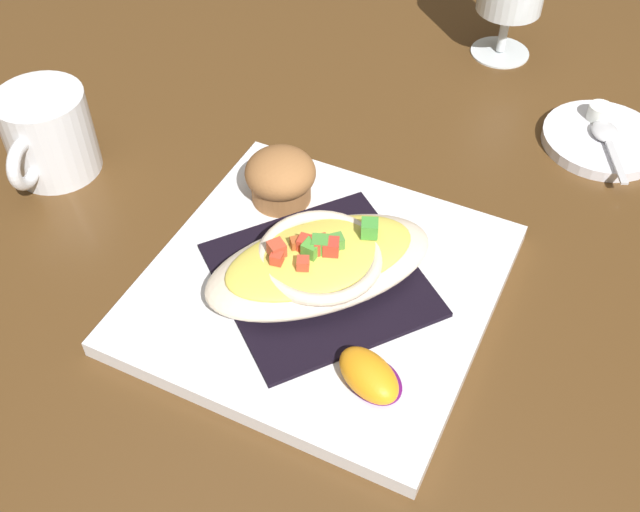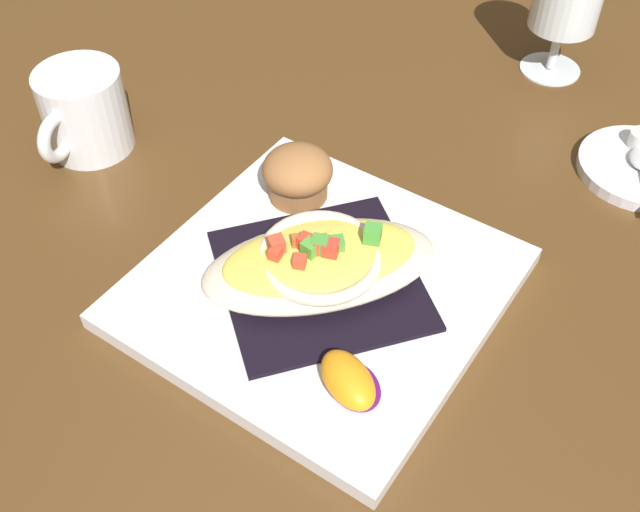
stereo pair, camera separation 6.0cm
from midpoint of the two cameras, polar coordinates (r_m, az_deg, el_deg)
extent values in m
plane|color=#533619|center=(0.64, -2.71, -2.94)|extent=(2.60, 2.60, 0.00)
cube|color=white|center=(0.63, -2.73, -2.48)|extent=(0.33, 0.33, 0.02)
cube|color=black|center=(0.62, -2.77, -1.89)|extent=(0.22, 0.22, 0.00)
ellipsoid|color=beige|center=(0.61, -2.82, -0.84)|extent=(0.21, 0.19, 0.03)
torus|color=beige|center=(0.60, -2.86, -0.18)|extent=(0.14, 0.14, 0.01)
ellipsoid|color=#E7D152|center=(0.60, -2.86, -0.20)|extent=(0.17, 0.15, 0.01)
cube|color=#BB5828|center=(0.60, -4.57, 1.14)|extent=(0.01, 0.01, 0.01)
cube|color=red|center=(0.59, -4.09, 0.54)|extent=(0.01, 0.01, 0.01)
cube|color=red|center=(0.59, -2.07, 0.58)|extent=(0.01, 0.01, 0.01)
cube|color=#CC492F|center=(0.59, -6.15, 0.37)|extent=(0.02, 0.02, 0.01)
cube|color=green|center=(0.61, 0.88, 1.93)|extent=(0.02, 0.02, 0.01)
cube|color=#51A639|center=(0.59, -3.59, 0.38)|extent=(0.02, 0.02, 0.01)
cube|color=#4B9939|center=(0.59, -3.27, 0.59)|extent=(0.01, 0.01, 0.01)
cube|color=#D9422C|center=(0.59, -6.16, -0.30)|extent=(0.01, 0.01, 0.01)
cube|color=#4E963B|center=(0.60, -1.63, 0.93)|extent=(0.01, 0.01, 0.01)
cube|color=red|center=(0.60, -2.74, 0.99)|extent=(0.02, 0.02, 0.01)
cube|color=#CD462F|center=(0.58, -4.23, -0.71)|extent=(0.01, 0.01, 0.01)
cylinder|color=#A16739|center=(0.69, -5.42, 4.86)|extent=(0.05, 0.05, 0.02)
ellipsoid|color=#9E6639|center=(0.68, -5.53, 6.07)|extent=(0.06, 0.06, 0.04)
ellipsoid|color=#4C0F23|center=(0.67, -5.59, 6.65)|extent=(0.02, 0.02, 0.01)
ellipsoid|color=#5B115D|center=(0.56, 0.94, -9.40)|extent=(0.06, 0.06, 0.01)
ellipsoid|color=orange|center=(0.55, 0.51, -9.05)|extent=(0.06, 0.06, 0.02)
cylinder|color=white|center=(0.78, -21.71, 8.40)|extent=(0.08, 0.08, 0.08)
torus|color=white|center=(0.75, -23.37, 6.22)|extent=(0.01, 0.05, 0.05)
cylinder|color=#4C2D14|center=(0.79, -21.28, 7.19)|extent=(0.07, 0.07, 0.04)
cylinder|color=white|center=(0.93, 11.42, 14.64)|extent=(0.07, 0.07, 0.00)
cylinder|color=white|center=(0.92, 11.68, 16.10)|extent=(0.01, 0.01, 0.05)
cylinder|color=white|center=(0.82, 18.32, 8.15)|extent=(0.12, 0.12, 0.01)
ellipsoid|color=silver|center=(0.81, 18.49, 8.72)|extent=(0.03, 0.04, 0.01)
cube|color=silver|center=(0.78, 19.16, 6.60)|extent=(0.02, 0.07, 0.00)
cylinder|color=white|center=(0.83, 18.17, 10.06)|extent=(0.02, 0.02, 0.02)
camera|label=1|loc=(0.03, -92.87, -3.06)|focal=42.92mm
camera|label=2|loc=(0.03, 87.13, 3.06)|focal=42.92mm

